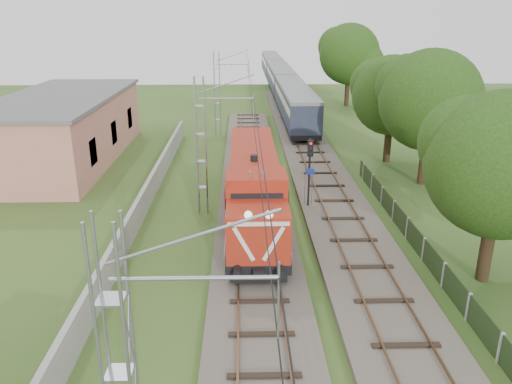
{
  "coord_description": "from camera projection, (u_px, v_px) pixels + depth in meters",
  "views": [
    {
      "loc": [
        -0.62,
        -15.8,
        11.19
      ],
      "look_at": [
        0.07,
        9.39,
        2.2
      ],
      "focal_mm": 35.0,
      "sensor_mm": 36.0,
      "label": 1
    }
  ],
  "objects": [
    {
      "name": "ground",
      "position": [
        261.0,
        331.0,
        18.66
      ],
      "size": [
        140.0,
        140.0,
        0.0
      ],
      "primitive_type": "plane",
      "color": "#30511E",
      "rests_on": "ground"
    },
    {
      "name": "track_main",
      "position": [
        256.0,
        245.0,
        25.19
      ],
      "size": [
        4.2,
        70.0,
        0.45
      ],
      "color": "#6B6054",
      "rests_on": "ground"
    },
    {
      "name": "track_side",
      "position": [
        317.0,
        169.0,
        37.55
      ],
      "size": [
        4.2,
        80.0,
        0.45
      ],
      "color": "#6B6054",
      "rests_on": "ground"
    },
    {
      "name": "catenary",
      "position": [
        202.0,
        147.0,
        28.52
      ],
      "size": [
        3.31,
        70.0,
        8.0
      ],
      "color": "gray",
      "rests_on": "ground"
    },
    {
      "name": "boundary_wall",
      "position": [
        144.0,
        201.0,
        29.54
      ],
      "size": [
        0.25,
        40.0,
        1.5
      ],
      "primitive_type": "cube",
      "color": "#9E9E99",
      "rests_on": "ground"
    },
    {
      "name": "station_building",
      "position": [
        63.0,
        128.0,
        39.98
      ],
      "size": [
        8.4,
        20.4,
        5.22
      ],
      "color": "tan",
      "rests_on": "ground"
    },
    {
      "name": "fence",
      "position": [
        444.0,
        275.0,
        21.49
      ],
      "size": [
        0.12,
        32.0,
        1.2
      ],
      "color": "black",
      "rests_on": "ground"
    },
    {
      "name": "locomotive",
      "position": [
        254.0,
        185.0,
        28.1
      ],
      "size": [
        2.83,
        16.18,
        4.11
      ],
      "color": "black",
      "rests_on": "ground"
    },
    {
      "name": "coach_rake",
      "position": [
        280.0,
        77.0,
        74.1
      ],
      "size": [
        2.92,
        65.1,
        3.37
      ],
      "color": "black",
      "rests_on": "ground"
    },
    {
      "name": "signal_post",
      "position": [
        310.0,
        162.0,
        29.18
      ],
      "size": [
        0.47,
        0.38,
        4.42
      ],
      "color": "black",
      "rests_on": "ground"
    },
    {
      "name": "tree_a",
      "position": [
        503.0,
        167.0,
        20.57
      ],
      "size": [
        6.51,
        6.2,
        8.44
      ],
      "color": "#3E2D19",
      "rests_on": "ground"
    },
    {
      "name": "tree_b",
      "position": [
        432.0,
        102.0,
        33.07
      ],
      "size": [
        7.1,
        6.76,
        9.2
      ],
      "color": "#3E2D19",
      "rests_on": "ground"
    },
    {
      "name": "tree_c",
      "position": [
        393.0,
        96.0,
        38.51
      ],
      "size": [
        6.46,
        6.16,
        8.38
      ],
      "color": "#3E2D19",
      "rests_on": "ground"
    },
    {
      "name": "tree_d",
      "position": [
        350.0,
        55.0,
        62.62
      ],
      "size": [
        7.93,
        7.55,
        10.28
      ],
      "color": "#3E2D19",
      "rests_on": "ground"
    }
  ]
}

